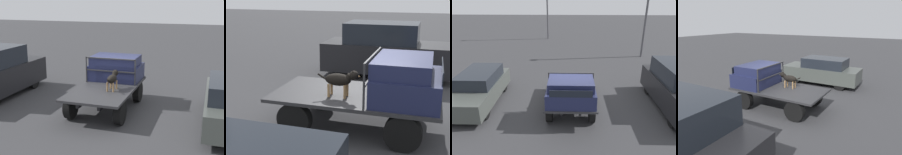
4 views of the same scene
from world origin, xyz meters
TOP-DOWN VIEW (x-y plane):
  - ground_plane at (0.00, 0.00)m, footprint 80.00×80.00m
  - flatbed_truck at (0.00, 0.00)m, footprint 3.92×2.05m
  - truck_cab at (1.16, 0.00)m, footprint 1.45×1.93m
  - truck_headboard at (0.40, 0.00)m, footprint 0.04×1.93m
  - dog at (-0.27, -0.32)m, footprint 1.02×0.28m

SIDE VIEW (x-z plane):
  - ground_plane at x=0.00m, z-range 0.00..0.00m
  - flatbed_truck at x=0.00m, z-range 0.19..1.05m
  - dog at x=-0.27m, z-range 0.93..1.60m
  - truck_cab at x=1.16m, z-range 0.83..1.78m
  - truck_headboard at x=0.40m, z-range 1.01..1.98m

